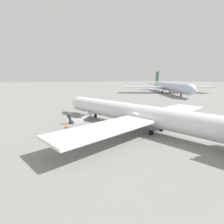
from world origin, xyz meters
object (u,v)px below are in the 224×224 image
at_px(airplane_far_left, 169,86).
at_px(boarding_stairs, 79,120).
at_px(airplane_main, 145,115).
at_px(passenger, 70,118).

height_order(airplane_far_left, boarding_stairs, airplane_far_left).
bearing_deg(boarding_stairs, airplane_main, -68.29).
relative_size(airplane_main, boarding_stairs, 8.37).
distance_m(airplane_main, boarding_stairs, 10.54).
bearing_deg(boarding_stairs, airplane_far_left, 15.99).
height_order(airplane_main, passenger, airplane_main).
relative_size(boarding_stairs, passenger, 2.38).
xyz_separation_m(airplane_far_left, boarding_stairs, (-31.65, 53.72, -2.78)).
xyz_separation_m(airplane_main, airplane_far_left, (40.04, -47.57, 1.10)).
distance_m(airplane_main, airplane_far_left, 62.19).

